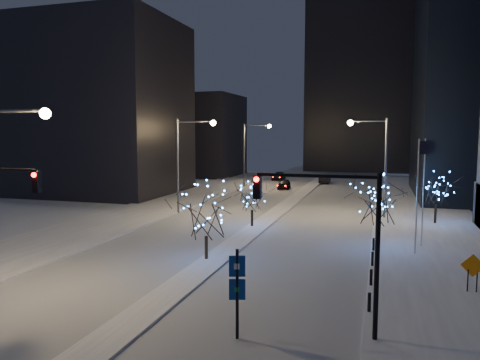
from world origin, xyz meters
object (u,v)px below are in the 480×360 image
at_px(street_lamp_w_mid, 187,153).
at_px(holiday_tree_plaza_far, 436,190).
at_px(car_far, 279,176).
at_px(construction_sign, 473,269).
at_px(holiday_tree_median_near, 206,212).
at_px(street_lamp_w_far, 251,146).
at_px(holiday_tree_median_far, 252,198).
at_px(car_mid, 325,179).
at_px(holiday_tree_plaza_near, 379,202).
at_px(street_lamp_w_near, 2,171).
at_px(wayfinding_sign, 237,284).
at_px(car_near, 284,184).
at_px(street_lamp_east, 376,154).
at_px(traffic_signal_east, 338,226).

distance_m(street_lamp_w_mid, holiday_tree_plaza_far, 24.74).
xyz_separation_m(car_far, construction_sign, (22.50, -56.12, 0.69)).
bearing_deg(holiday_tree_median_near, street_lamp_w_far, 101.49).
relative_size(holiday_tree_median_far, construction_sign, 1.94).
xyz_separation_m(car_mid, holiday_tree_plaza_near, (9.00, -44.02, 2.72)).
xyz_separation_m(street_lamp_w_near, wayfinding_sign, (13.94, -2.31, -4.15)).
height_order(car_near, construction_sign, construction_sign).
relative_size(car_near, construction_sign, 2.12).
height_order(car_far, construction_sign, construction_sign).
distance_m(car_mid, construction_sign, 54.79).
xyz_separation_m(street_lamp_w_near, holiday_tree_median_near, (8.44, 8.49, -3.17)).
bearing_deg(holiday_tree_median_near, construction_sign, -7.39).
bearing_deg(street_lamp_east, street_lamp_w_near, -124.19).
bearing_deg(holiday_tree_plaza_far, street_lamp_w_mid, -176.89).
distance_m(car_far, wayfinding_sign, 66.01).
distance_m(holiday_tree_median_near, holiday_tree_median_far, 11.57).
relative_size(street_lamp_w_far, car_far, 2.10).
bearing_deg(holiday_tree_median_near, street_lamp_w_mid, 117.07).
relative_size(street_lamp_w_near, car_far, 2.10).
bearing_deg(car_near, wayfinding_sign, -85.75).
bearing_deg(street_lamp_w_near, holiday_tree_median_far, 67.17).
distance_m(street_lamp_east, construction_sign, 22.78).
relative_size(street_lamp_w_near, holiday_tree_plaza_near, 1.91).
bearing_deg(holiday_tree_plaza_far, holiday_tree_median_near, -131.98).
relative_size(street_lamp_w_far, car_mid, 2.19).
relative_size(traffic_signal_east, car_near, 1.62).
relative_size(street_lamp_w_far, construction_sign, 4.89).
distance_m(street_lamp_w_far, traffic_signal_east, 54.07).
xyz_separation_m(holiday_tree_plaza_near, holiday_tree_plaza_far, (5.05, 10.92, -0.22)).
distance_m(car_near, holiday_tree_plaza_far, 30.26).
distance_m(street_lamp_w_near, car_mid, 60.61).
bearing_deg(construction_sign, car_near, 116.28).
relative_size(holiday_tree_median_far, holiday_tree_plaza_near, 0.76).
xyz_separation_m(traffic_signal_east, construction_sign, (6.42, 7.43, -3.38)).
distance_m(street_lamp_w_mid, car_far, 38.04).
xyz_separation_m(holiday_tree_median_near, holiday_tree_plaza_far, (16.05, 17.84, -0.08)).
bearing_deg(holiday_tree_median_near, holiday_tree_plaza_near, 32.18).
distance_m(holiday_tree_median_far, holiday_tree_plaza_far, 17.25).
distance_m(street_lamp_east, holiday_tree_plaza_near, 12.95).
distance_m(holiday_tree_plaza_near, construction_sign, 10.42).
distance_m(street_lamp_w_mid, holiday_tree_plaza_near, 21.89).
relative_size(street_lamp_w_mid, holiday_tree_plaza_far, 2.11).
distance_m(street_lamp_w_near, traffic_signal_east, 17.99).
bearing_deg(street_lamp_w_far, car_near, -3.43).
height_order(street_lamp_w_mid, traffic_signal_east, street_lamp_w_mid).
bearing_deg(construction_sign, traffic_signal_east, -128.14).
xyz_separation_m(street_lamp_east, holiday_tree_plaza_near, (0.42, -12.59, -2.98)).
relative_size(car_near, car_far, 0.91).
bearing_deg(street_lamp_east, traffic_signal_east, -92.26).
relative_size(car_far, holiday_tree_median_far, 1.20).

